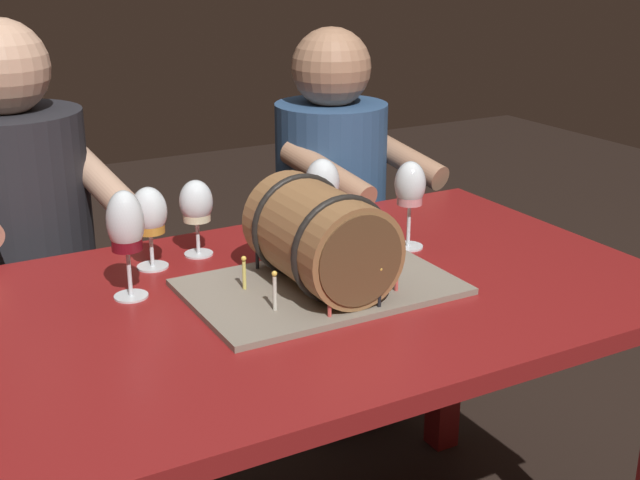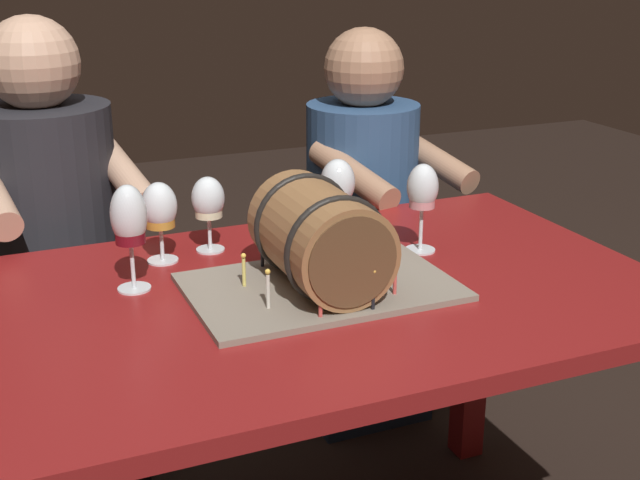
{
  "view_description": "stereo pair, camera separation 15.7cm",
  "coord_description": "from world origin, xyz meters",
  "px_view_note": "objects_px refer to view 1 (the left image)",
  "views": [
    {
      "loc": [
        -0.72,
        -1.3,
        1.36
      ],
      "look_at": [
        -0.01,
        -0.01,
        0.84
      ],
      "focal_mm": 47.5,
      "sensor_mm": 36.0,
      "label": 1
    },
    {
      "loc": [
        -0.58,
        -1.37,
        1.36
      ],
      "look_at": [
        -0.01,
        -0.01,
        0.84
      ],
      "focal_mm": 47.5,
      "sensor_mm": 36.0,
      "label": 2
    }
  ],
  "objects_px": {
    "person_seated_left": "(28,290)",
    "wine_glass_red": "(126,227)",
    "person_seated_right": "(331,248)",
    "dining_table": "(320,342)",
    "barrel_cake": "(320,244)",
    "wine_glass_rose": "(410,189)",
    "wine_glass_amber": "(149,215)",
    "wine_glass_white": "(196,205)",
    "wine_glass_empty": "(322,183)"
  },
  "relations": [
    {
      "from": "wine_glass_red",
      "to": "person_seated_right",
      "type": "xyz_separation_m",
      "value": [
        0.75,
        0.57,
        -0.35
      ]
    },
    {
      "from": "wine_glass_red",
      "to": "person_seated_right",
      "type": "distance_m",
      "value": 1.01
    },
    {
      "from": "wine_glass_red",
      "to": "wine_glass_amber",
      "type": "relative_size",
      "value": 1.22
    },
    {
      "from": "barrel_cake",
      "to": "wine_glass_rose",
      "type": "relative_size",
      "value": 2.6
    },
    {
      "from": "wine_glass_rose",
      "to": "person_seated_left",
      "type": "distance_m",
      "value": 0.97
    },
    {
      "from": "wine_glass_empty",
      "to": "wine_glass_red",
      "type": "bearing_deg",
      "value": -163.93
    },
    {
      "from": "barrel_cake",
      "to": "person_seated_left",
      "type": "height_order",
      "value": "person_seated_left"
    },
    {
      "from": "wine_glass_red",
      "to": "person_seated_left",
      "type": "bearing_deg",
      "value": 99.45
    },
    {
      "from": "barrel_cake",
      "to": "wine_glass_red",
      "type": "relative_size",
      "value": 2.4
    },
    {
      "from": "wine_glass_amber",
      "to": "wine_glass_white",
      "type": "bearing_deg",
      "value": 12.5
    },
    {
      "from": "person_seated_right",
      "to": "barrel_cake",
      "type": "bearing_deg",
      "value": -121.37
    },
    {
      "from": "person_seated_left",
      "to": "person_seated_right",
      "type": "height_order",
      "value": "person_seated_left"
    },
    {
      "from": "wine_glass_empty",
      "to": "wine_glass_amber",
      "type": "distance_m",
      "value": 0.4
    },
    {
      "from": "dining_table",
      "to": "person_seated_left",
      "type": "height_order",
      "value": "person_seated_left"
    },
    {
      "from": "dining_table",
      "to": "wine_glass_amber",
      "type": "distance_m",
      "value": 0.42
    },
    {
      "from": "dining_table",
      "to": "wine_glass_red",
      "type": "bearing_deg",
      "value": 158.23
    },
    {
      "from": "wine_glass_empty",
      "to": "wine_glass_white",
      "type": "distance_m",
      "value": 0.29
    },
    {
      "from": "wine_glass_rose",
      "to": "wine_glass_amber",
      "type": "relative_size",
      "value": 1.13
    },
    {
      "from": "wine_glass_amber",
      "to": "person_seated_right",
      "type": "xyz_separation_m",
      "value": [
        0.67,
        0.44,
        -0.33
      ]
    },
    {
      "from": "wine_glass_empty",
      "to": "wine_glass_red",
      "type": "distance_m",
      "value": 0.5
    },
    {
      "from": "person_seated_right",
      "to": "wine_glass_white",
      "type": "bearing_deg",
      "value": -143.5
    },
    {
      "from": "barrel_cake",
      "to": "wine_glass_red",
      "type": "bearing_deg",
      "value": 156.64
    },
    {
      "from": "wine_glass_amber",
      "to": "wine_glass_empty",
      "type": "bearing_deg",
      "value": 1.86
    },
    {
      "from": "dining_table",
      "to": "barrel_cake",
      "type": "xyz_separation_m",
      "value": [
        -0.01,
        -0.01,
        0.21
      ]
    },
    {
      "from": "wine_glass_amber",
      "to": "person_seated_left",
      "type": "bearing_deg",
      "value": 112.06
    },
    {
      "from": "wine_glass_red",
      "to": "person_seated_left",
      "type": "distance_m",
      "value": 0.65
    },
    {
      "from": "person_seated_left",
      "to": "wine_glass_amber",
      "type": "bearing_deg",
      "value": -67.94
    },
    {
      "from": "wine_glass_empty",
      "to": "wine_glass_rose",
      "type": "bearing_deg",
      "value": -54.28
    },
    {
      "from": "dining_table",
      "to": "wine_glass_empty",
      "type": "xyz_separation_m",
      "value": [
        0.16,
        0.27,
        0.23
      ]
    },
    {
      "from": "barrel_cake",
      "to": "person_seated_right",
      "type": "relative_size",
      "value": 0.43
    },
    {
      "from": "wine_glass_amber",
      "to": "person_seated_right",
      "type": "relative_size",
      "value": 0.15
    },
    {
      "from": "barrel_cake",
      "to": "wine_glass_empty",
      "type": "distance_m",
      "value": 0.32
    },
    {
      "from": "wine_glass_red",
      "to": "person_seated_left",
      "type": "height_order",
      "value": "person_seated_left"
    },
    {
      "from": "dining_table",
      "to": "wine_glass_amber",
      "type": "xyz_separation_m",
      "value": [
        -0.25,
        0.26,
        0.23
      ]
    },
    {
      "from": "wine_glass_empty",
      "to": "person_seated_right",
      "type": "relative_size",
      "value": 0.15
    },
    {
      "from": "wine_glass_red",
      "to": "wine_glass_rose",
      "type": "xyz_separation_m",
      "value": [
        0.6,
        -0.03,
        -0.01
      ]
    },
    {
      "from": "person_seated_left",
      "to": "wine_glass_red",
      "type": "bearing_deg",
      "value": -80.55
    },
    {
      "from": "wine_glass_red",
      "to": "wine_glass_amber",
      "type": "xyz_separation_m",
      "value": [
        0.08,
        0.13,
        -0.03
      ]
    },
    {
      "from": "wine_glass_rose",
      "to": "person_seated_right",
      "type": "height_order",
      "value": "person_seated_right"
    },
    {
      "from": "wine_glass_empty",
      "to": "wine_glass_red",
      "type": "relative_size",
      "value": 0.85
    },
    {
      "from": "barrel_cake",
      "to": "wine_glass_amber",
      "type": "bearing_deg",
      "value": 131.95
    },
    {
      "from": "barrel_cake",
      "to": "person_seated_left",
      "type": "relative_size",
      "value": 0.41
    },
    {
      "from": "wine_glass_amber",
      "to": "person_seated_left",
      "type": "distance_m",
      "value": 0.55
    },
    {
      "from": "person_seated_right",
      "to": "person_seated_left",
      "type": "bearing_deg",
      "value": 179.98
    },
    {
      "from": "dining_table",
      "to": "wine_glass_white",
      "type": "relative_size",
      "value": 8.09
    },
    {
      "from": "dining_table",
      "to": "wine_glass_rose",
      "type": "bearing_deg",
      "value": 20.98
    },
    {
      "from": "barrel_cake",
      "to": "wine_glass_rose",
      "type": "bearing_deg",
      "value": 22.05
    },
    {
      "from": "dining_table",
      "to": "person_seated_left",
      "type": "bearing_deg",
      "value": 121.24
    },
    {
      "from": "wine_glass_white",
      "to": "person_seated_right",
      "type": "bearing_deg",
      "value": 36.5
    },
    {
      "from": "wine_glass_rose",
      "to": "person_seated_left",
      "type": "bearing_deg",
      "value": 139.66
    }
  ]
}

